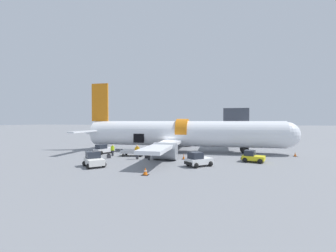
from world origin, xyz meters
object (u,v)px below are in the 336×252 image
at_px(baggage_tug_spare, 198,160).
at_px(baggage_tug_lead, 252,157).
at_px(suitcase_on_tarmac_spare, 146,156).
at_px(baggage_cart_loading, 134,153).
at_px(airplane, 180,134).
at_px(ground_crew_loader_b, 113,150).
at_px(ground_crew_loader_a, 137,152).
at_px(ground_crew_driver, 149,153).
at_px(suitcase_on_tarmac_upright, 109,156).
at_px(baggage_tug_rear, 94,160).
at_px(baggage_tug_mid, 103,150).

bearing_deg(baggage_tug_spare, baggage_tug_lead, 33.08).
bearing_deg(suitcase_on_tarmac_spare, baggage_tug_lead, 0.90).
distance_m(baggage_tug_lead, baggage_cart_loading, 15.39).
bearing_deg(suitcase_on_tarmac_spare, airplane, 65.51).
height_order(ground_crew_loader_b, suitcase_on_tarmac_spare, ground_crew_loader_b).
bearing_deg(ground_crew_loader_a, baggage_tug_lead, 4.65).
xyz_separation_m(baggage_tug_lead, suitcase_on_tarmac_spare, (-13.09, -0.21, -0.35)).
height_order(ground_crew_driver, suitcase_on_tarmac_upright, ground_crew_driver).
relative_size(baggage_tug_lead, ground_crew_loader_a, 1.58).
height_order(airplane, suitcase_on_tarmac_spare, airplane).
relative_size(baggage_tug_lead, suitcase_on_tarmac_spare, 5.06).
height_order(ground_crew_loader_b, suitcase_on_tarmac_upright, ground_crew_loader_b).
xyz_separation_m(airplane, ground_crew_driver, (-2.55, -8.36, -1.95)).
height_order(airplane, ground_crew_loader_a, airplane).
xyz_separation_m(baggage_tug_rear, ground_crew_loader_a, (2.92, 5.30, 0.29)).
xyz_separation_m(ground_crew_loader_a, suitcase_on_tarmac_spare, (0.89, 0.93, -0.73)).
height_order(baggage_tug_spare, ground_crew_driver, ground_crew_driver).
distance_m(ground_crew_driver, suitcase_on_tarmac_upright, 5.52).
bearing_deg(baggage_tug_rear, baggage_tug_mid, 112.56).
xyz_separation_m(baggage_tug_mid, suitcase_on_tarmac_spare, (7.48, -2.60, -0.37)).
relative_size(airplane, baggage_cart_loading, 7.97).
xyz_separation_m(baggage_tug_spare, ground_crew_loader_a, (-7.91, 2.82, 0.30)).
height_order(airplane, baggage_tug_mid, airplane).
bearing_deg(baggage_tug_rear, baggage_tug_spare, 12.90).
xyz_separation_m(baggage_cart_loading, suitcase_on_tarmac_spare, (2.24, -1.44, -0.22)).
relative_size(baggage_tug_rear, ground_crew_loader_b, 1.90).
height_order(baggage_tug_rear, suitcase_on_tarmac_spare, baggage_tug_rear).
bearing_deg(airplane, baggage_tug_rear, -117.84).
xyz_separation_m(baggage_tug_lead, ground_crew_loader_b, (-18.25, 0.66, 0.26)).
bearing_deg(ground_crew_loader_a, airplane, 62.85).
bearing_deg(airplane, baggage_tug_spare, -71.05).
bearing_deg(ground_crew_driver, ground_crew_loader_b, 160.72).
bearing_deg(baggage_tug_mid, ground_crew_loader_b, -36.68).
height_order(baggage_tug_mid, baggage_cart_loading, baggage_tug_mid).
relative_size(baggage_tug_spare, baggage_cart_loading, 0.72).
bearing_deg(baggage_cart_loading, baggage_tug_lead, -4.58).
bearing_deg(baggage_tug_spare, suitcase_on_tarmac_upright, 166.92).
xyz_separation_m(ground_crew_driver, suitcase_on_tarmac_upright, (-5.49, 0.17, -0.58)).
bearing_deg(baggage_tug_rear, ground_crew_loader_b, 100.71).
relative_size(airplane, suitcase_on_tarmac_upright, 56.28).
bearing_deg(ground_crew_driver, baggage_tug_lead, 6.41).
distance_m(baggage_tug_mid, suitcase_on_tarmac_spare, 7.93).
bearing_deg(ground_crew_loader_b, baggage_tug_rear, -79.29).
bearing_deg(ground_crew_driver, suitcase_on_tarmac_spare, 121.25).
relative_size(baggage_cart_loading, ground_crew_driver, 2.70).
xyz_separation_m(airplane, baggage_tug_mid, (-10.75, -4.57, -2.17)).
height_order(baggage_tug_mid, baggage_tug_spare, baggage_tug_spare).
height_order(baggage_tug_lead, baggage_tug_rear, baggage_tug_rear).
bearing_deg(baggage_cart_loading, suitcase_on_tarmac_spare, -32.61).
bearing_deg(ground_crew_loader_a, suitcase_on_tarmac_upright, -178.81).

